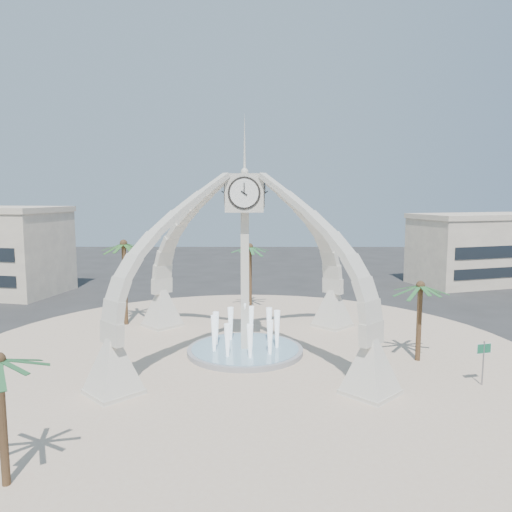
{
  "coord_description": "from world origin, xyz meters",
  "views": [
    {
      "loc": [
        0.89,
        -33.41,
        11.01
      ],
      "look_at": [
        0.74,
        2.0,
        6.58
      ],
      "focal_mm": 35.0,
      "sensor_mm": 36.0,
      "label": 1
    }
  ],
  "objects_px": {
    "clock_tower": "(245,261)",
    "street_sign": "(484,354)",
    "fountain": "(245,350)",
    "palm_east": "(420,286)",
    "palm_north": "(250,248)",
    "palm_west": "(124,245)"
  },
  "relations": [
    {
      "from": "fountain",
      "to": "palm_east",
      "type": "bearing_deg",
      "value": -7.26
    },
    {
      "from": "fountain",
      "to": "palm_east",
      "type": "xyz_separation_m",
      "value": [
        11.46,
        -1.46,
        4.73
      ]
    },
    {
      "from": "palm_east",
      "to": "fountain",
      "type": "bearing_deg",
      "value": 172.74
    },
    {
      "from": "palm_east",
      "to": "palm_west",
      "type": "height_order",
      "value": "palm_west"
    },
    {
      "from": "fountain",
      "to": "street_sign",
      "type": "height_order",
      "value": "fountain"
    },
    {
      "from": "street_sign",
      "to": "palm_north",
      "type": "bearing_deg",
      "value": 110.02
    },
    {
      "from": "palm_north",
      "to": "street_sign",
      "type": "bearing_deg",
      "value": -54.19
    },
    {
      "from": "fountain",
      "to": "clock_tower",
      "type": "bearing_deg",
      "value": -90.0
    },
    {
      "from": "fountain",
      "to": "palm_west",
      "type": "bearing_deg",
      "value": 143.45
    },
    {
      "from": "fountain",
      "to": "palm_west",
      "type": "distance_m",
      "value": 14.33
    },
    {
      "from": "fountain",
      "to": "street_sign",
      "type": "bearing_deg",
      "value": -22.75
    },
    {
      "from": "palm_east",
      "to": "street_sign",
      "type": "distance_m",
      "value": 5.82
    },
    {
      "from": "palm_east",
      "to": "palm_north",
      "type": "distance_m",
      "value": 18.54
    },
    {
      "from": "palm_east",
      "to": "palm_north",
      "type": "xyz_separation_m",
      "value": [
        -11.34,
        14.64,
        0.95
      ]
    },
    {
      "from": "palm_north",
      "to": "clock_tower",
      "type": "bearing_deg",
      "value": -90.53
    },
    {
      "from": "fountain",
      "to": "palm_north",
      "type": "bearing_deg",
      "value": 89.47
    },
    {
      "from": "palm_west",
      "to": "street_sign",
      "type": "bearing_deg",
      "value": -29.1
    },
    {
      "from": "clock_tower",
      "to": "street_sign",
      "type": "relative_size",
      "value": 6.74
    },
    {
      "from": "palm_east",
      "to": "palm_west",
      "type": "relative_size",
      "value": 0.75
    },
    {
      "from": "palm_east",
      "to": "street_sign",
      "type": "relative_size",
      "value": 2.17
    },
    {
      "from": "palm_east",
      "to": "street_sign",
      "type": "xyz_separation_m",
      "value": [
        2.34,
        -4.33,
        -3.12
      ]
    },
    {
      "from": "fountain",
      "to": "palm_east",
      "type": "relative_size",
      "value": 1.39
    }
  ]
}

